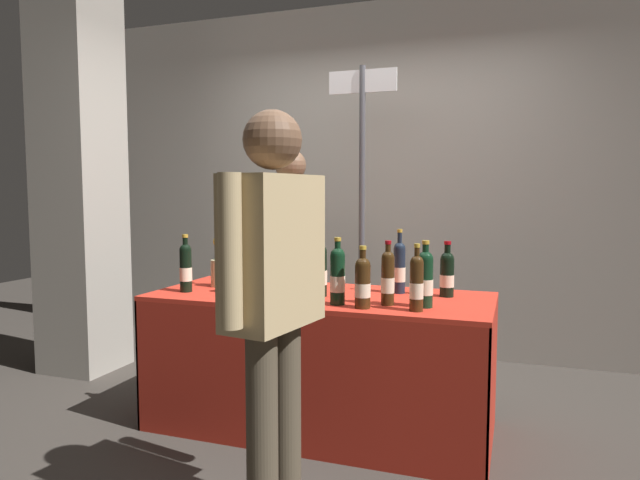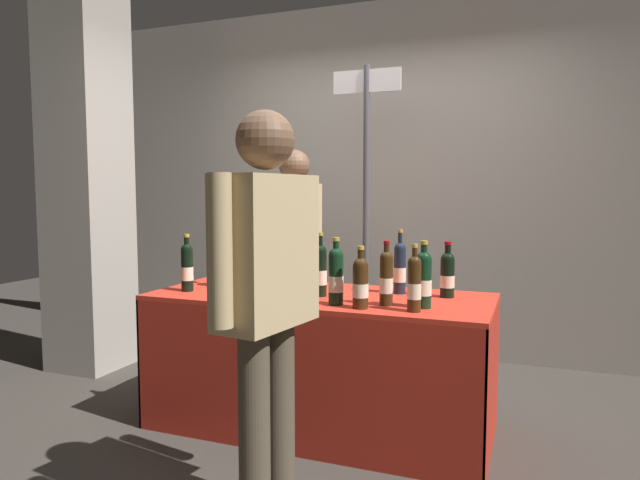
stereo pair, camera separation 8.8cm
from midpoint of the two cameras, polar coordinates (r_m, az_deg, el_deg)
ground_plane at (r=3.34m, az=-0.80°, el=-18.26°), size 12.00×12.00×0.00m
back_partition at (r=4.67m, az=6.29°, el=6.10°), size 6.06×0.12×2.83m
concrete_pillar at (r=4.52m, az=-23.78°, el=10.44°), size 0.48×0.48×3.56m
tasting_table at (r=3.17m, az=-0.81°, el=-9.44°), size 1.85×0.79×0.75m
featured_wine_bottle at (r=3.10m, az=11.91°, el=-3.30°), size 0.08×0.08×0.30m
display_bottle_0 at (r=2.74m, az=3.41°, el=-4.24°), size 0.08×0.08×0.30m
display_bottle_1 at (r=3.28m, az=-14.16°, el=-2.65°), size 0.07×0.07×0.33m
display_bottle_2 at (r=2.79m, az=9.68°, el=-3.83°), size 0.08×0.08×0.33m
display_bottle_3 at (r=3.04m, az=-0.78°, el=-3.01°), size 0.07×0.07×0.35m
display_bottle_4 at (r=2.82m, az=0.89°, el=-3.58°), size 0.08×0.08×0.34m
display_bottle_5 at (r=2.82m, az=5.97°, el=-3.75°), size 0.07×0.07×0.32m
display_bottle_6 at (r=2.87m, az=-3.27°, el=-3.57°), size 0.08×0.08×0.33m
display_bottle_7 at (r=2.70m, az=8.80°, el=-4.26°), size 0.07×0.07×0.32m
display_bottle_8 at (r=3.16m, az=7.22°, el=-2.71°), size 0.07×0.07×0.36m
wine_glass_near_vendor at (r=3.20m, az=-9.77°, el=-3.56°), size 0.08×0.08×0.14m
flower_vase at (r=3.42m, az=-10.85°, el=-2.86°), size 0.10×0.10×0.39m
brochure_stand at (r=3.13m, az=-3.74°, el=-3.85°), size 0.05×0.14×0.18m
vendor_presenter at (r=4.02m, az=-3.59°, el=-0.17°), size 0.28×0.56×1.61m
taster_foreground_right at (r=2.15m, az=-5.90°, el=-4.35°), size 0.28×0.59×1.62m
booth_signpost at (r=4.09m, az=3.63°, el=5.14°), size 0.50×0.04×2.21m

